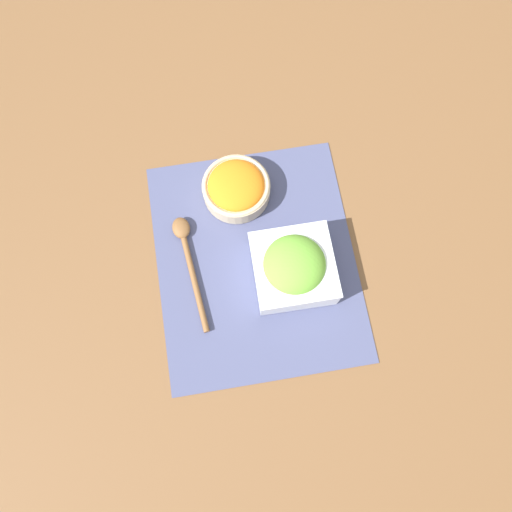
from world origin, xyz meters
name	(u,v)px	position (x,y,z in m)	size (l,w,h in m)	color
ground_plane	(256,261)	(0.00, 0.00, 0.00)	(3.00, 3.00, 0.00)	brown
placemat	(256,261)	(0.00, 0.00, 0.00)	(0.48, 0.40, 0.00)	#474C70
lettuce_bowl	(294,267)	(-0.04, -0.07, 0.05)	(0.16, 0.16, 0.10)	white
carrot_bowl	(236,187)	(0.15, 0.02, 0.03)	(0.14, 0.14, 0.06)	#C6B28E
wooden_spoon	(187,253)	(0.04, 0.14, 0.01)	(0.25, 0.05, 0.02)	brown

